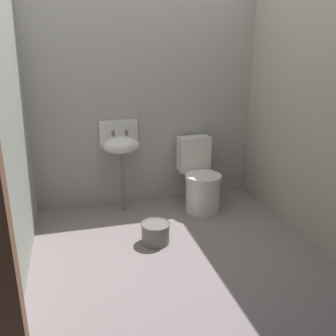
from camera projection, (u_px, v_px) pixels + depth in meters
ground_plane at (177, 257)px, 3.23m from camera, size 2.90×2.86×0.08m
wall_back at (145, 99)px, 4.01m from camera, size 2.90×0.10×2.40m
wall_left at (2, 126)px, 2.61m from camera, size 0.10×2.66×2.40m
wall_right at (313, 110)px, 3.25m from camera, size 0.10×2.66×2.40m
toilet_near_wall at (200, 181)px, 4.05m from camera, size 0.41×0.60×0.78m
sink at (121, 144)px, 3.87m from camera, size 0.42×0.35×0.99m
bucket at (156, 233)px, 3.36m from camera, size 0.27×0.27×0.20m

